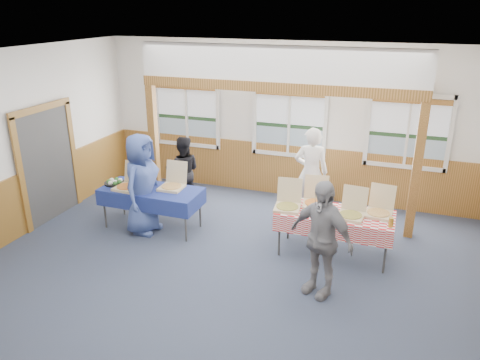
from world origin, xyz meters
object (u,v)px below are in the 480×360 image
Objects in this scene: table_left at (151,192)px; woman_white at (311,172)px; man_blue at (142,184)px; woman_black at (183,172)px; person_grey at (321,239)px; table_right at (335,216)px.

table_left is 2.99m from woman_white.
table_left is 0.28m from man_blue.
person_grey reaches higher than woman_black.
person_grey reaches higher than table_left.
table_left is at bearing 64.00° from woman_black.
table_left is 3.27m from table_right.
man_blue reaches higher than person_grey.
table_right is at bearing 22.44° from table_left.
table_left is at bearing -160.27° from table_right.
person_grey reaches higher than table_right.
woman_white is at bearing 134.15° from table_right.
table_right is at bearing 113.52° from person_grey.
table_right is 1.57m from woman_white.
table_right is 1.14× the size of woman_white.
man_blue reaches higher than woman_white.
woman_white is 3.13m from man_blue.
table_left is at bearing -172.93° from person_grey.
man_blue reaches higher than woman_black.
person_grey is at bearing 124.12° from woman_black.
table_left is at bearing 19.29° from woman_white.
man_blue is 1.07× the size of person_grey.
woman_black is at bearing -4.80° from man_blue.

